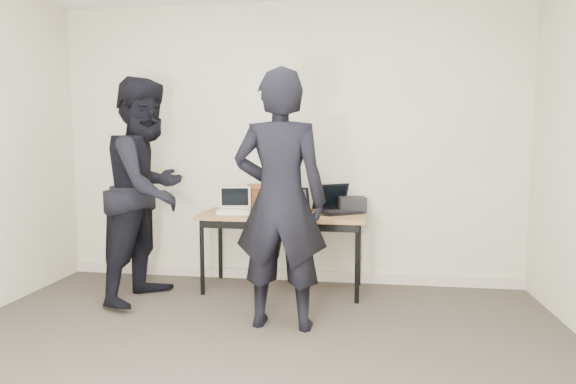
% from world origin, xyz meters
% --- Properties ---
extents(room, '(4.60, 4.60, 2.80)m').
position_xyz_m(room, '(0.00, 0.00, 1.35)').
color(room, '#403831').
rests_on(room, ground).
extents(desk, '(1.52, 0.69, 0.72)m').
position_xyz_m(desk, '(0.01, 1.91, 0.66)').
color(desk, brown).
rests_on(desk, ground).
extents(laptop_beige, '(0.34, 0.33, 0.24)m').
position_xyz_m(laptop_beige, '(-0.44, 1.88, 0.77)').
color(laptop_beige, beige).
rests_on(laptop_beige, desk).
extents(laptop_center, '(0.37, 0.37, 0.24)m').
position_xyz_m(laptop_center, '(0.07, 1.93, 0.77)').
color(laptop_center, black).
rests_on(laptop_center, desk).
extents(laptop_right, '(0.49, 0.48, 0.26)m').
position_xyz_m(laptop_right, '(0.49, 2.03, 0.78)').
color(laptop_right, black).
rests_on(laptop_right, desk).
extents(leather_satchel, '(0.38, 0.24, 0.25)m').
position_xyz_m(leather_satchel, '(-0.17, 2.13, 0.85)').
color(leather_satchel, brown).
rests_on(leather_satchel, desk).
extents(tissue, '(0.13, 0.10, 0.08)m').
position_xyz_m(tissue, '(-0.14, 2.14, 1.00)').
color(tissue, white).
rests_on(tissue, leather_satchel).
extents(equipment_box, '(0.27, 0.24, 0.14)m').
position_xyz_m(equipment_box, '(0.64, 2.10, 0.79)').
color(equipment_box, black).
rests_on(equipment_box, desk).
extents(power_brick, '(0.09, 0.06, 0.03)m').
position_xyz_m(power_brick, '(-0.21, 1.74, 0.74)').
color(power_brick, black).
rests_on(power_brick, desk).
extents(cables, '(1.15, 0.41, 0.01)m').
position_xyz_m(cables, '(0.05, 1.90, 0.72)').
color(cables, black).
rests_on(cables, desk).
extents(person_typist, '(0.70, 0.47, 1.89)m').
position_xyz_m(person_typist, '(0.12, 1.03, 0.95)').
color(person_typist, black).
rests_on(person_typist, ground).
extents(person_observer, '(0.88, 1.05, 1.91)m').
position_xyz_m(person_observer, '(-1.11, 1.52, 0.96)').
color(person_observer, black).
rests_on(person_observer, ground).
extents(baseboard, '(4.50, 0.03, 0.10)m').
position_xyz_m(baseboard, '(0.00, 2.23, 0.05)').
color(baseboard, '#BFB39E').
rests_on(baseboard, ground).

